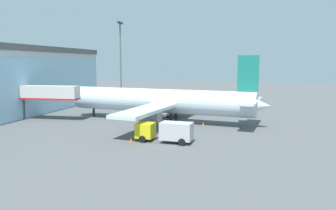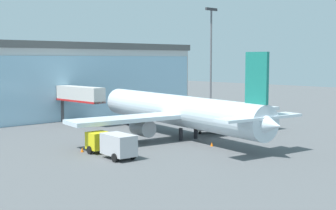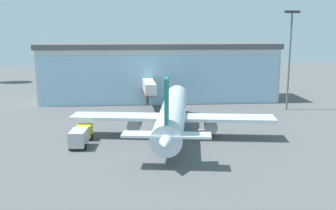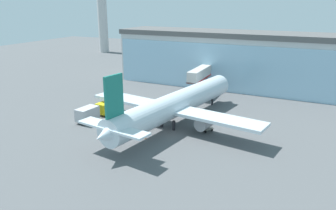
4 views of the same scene
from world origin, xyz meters
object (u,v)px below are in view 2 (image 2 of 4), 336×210
(baggage_cart, at_px, (206,130))
(safety_cone_wingtip, at_px, (82,150))
(jet_bridge, at_px, (77,95))
(safety_cone_nose, at_px, (212,144))
(airplane, at_px, (179,111))
(catering_truck, at_px, (112,144))
(apron_light_mast, at_px, (211,51))

(baggage_cart, height_order, safety_cone_wingtip, baggage_cart)
(jet_bridge, height_order, safety_cone_nose, jet_bridge)
(jet_bridge, xyz_separation_m, airplane, (2.47, -20.62, -1.14))
(catering_truck, bearing_deg, airplane, -69.28)
(jet_bridge, height_order, apron_light_mast, apron_light_mast)
(airplane, bearing_deg, apron_light_mast, -47.29)
(apron_light_mast, relative_size, safety_cone_nose, 37.14)
(baggage_cart, xyz_separation_m, safety_cone_wingtip, (-20.31, 0.89, -0.23))
(jet_bridge, xyz_separation_m, baggage_cart, (7.80, -20.75, -4.22))
(apron_light_mast, relative_size, baggage_cart, 6.33)
(apron_light_mast, height_order, baggage_cart, apron_light_mast)
(jet_bridge, distance_m, safety_cone_nose, 28.25)
(safety_cone_nose, height_order, safety_cone_wingtip, same)
(jet_bridge, height_order, safety_cone_wingtip, jet_bridge)
(apron_light_mast, relative_size, catering_truck, 2.73)
(apron_light_mast, relative_size, airplane, 0.56)
(jet_bridge, height_order, airplane, airplane)
(safety_cone_nose, distance_m, safety_cone_wingtip, 15.43)
(apron_light_mast, distance_m, safety_cone_nose, 38.85)
(catering_truck, xyz_separation_m, baggage_cart, (19.56, 3.59, -0.97))
(baggage_cart, bearing_deg, catering_truck, 38.99)
(jet_bridge, relative_size, safety_cone_wingtip, 22.17)
(jet_bridge, bearing_deg, apron_light_mast, -98.02)
(baggage_cart, bearing_deg, safety_cone_nose, 73.63)
(airplane, bearing_deg, safety_cone_wingtip, 97.31)
(airplane, height_order, catering_truck, airplane)
(jet_bridge, relative_size, airplane, 0.34)
(baggage_cart, bearing_deg, jet_bridge, -40.80)
(apron_light_mast, bearing_deg, safety_cone_wingtip, -158.80)
(jet_bridge, height_order, baggage_cart, jet_bridge)
(baggage_cart, relative_size, safety_cone_wingtip, 5.86)
(catering_truck, relative_size, baggage_cart, 2.32)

